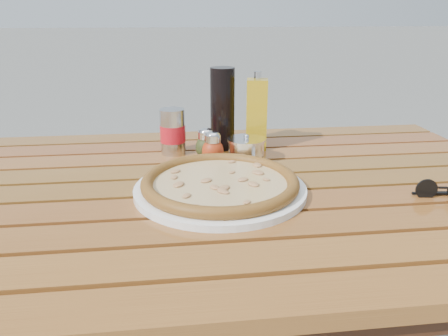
{
  "coord_description": "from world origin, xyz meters",
  "views": [
    {
      "loc": [
        -0.11,
        -0.89,
        1.11
      ],
      "look_at": [
        0.0,
        0.02,
        0.78
      ],
      "focal_mm": 35.0,
      "sensor_mm": 36.0,
      "label": 1
    }
  ],
  "objects": [
    {
      "name": "soda_can",
      "position": [
        -0.11,
        0.23,
        0.81
      ],
      "size": [
        0.09,
        0.09,
        0.12
      ],
      "rotation": [
        0.0,
        0.0,
        0.34
      ],
      "color": "#BDBCC1",
      "rests_on": "table"
    },
    {
      "name": "pizza",
      "position": [
        -0.02,
        -0.05,
        0.77
      ],
      "size": [
        0.46,
        0.46,
        0.03
      ],
      "rotation": [
        0.0,
        0.0,
        0.59
      ],
      "color": "beige",
      "rests_on": "plate"
    },
    {
      "name": "pepper_shaker",
      "position": [
        -0.01,
        0.15,
        0.79
      ],
      "size": [
        0.06,
        0.06,
        0.08
      ],
      "rotation": [
        0.0,
        0.0,
        0.2
      ],
      "color": "#B13614",
      "rests_on": "table"
    },
    {
      "name": "parmesan_tin",
      "position": [
        0.07,
        0.15,
        0.78
      ],
      "size": [
        0.1,
        0.1,
        0.07
      ],
      "rotation": [
        0.0,
        0.0,
        -0.06
      ],
      "color": "white",
      "rests_on": "table"
    },
    {
      "name": "olive_oil_cruet",
      "position": [
        0.12,
        0.25,
        0.85
      ],
      "size": [
        0.06,
        0.06,
        0.21
      ],
      "rotation": [
        0.0,
        0.0,
        -0.19
      ],
      "color": "#AD8912",
      "rests_on": "table"
    },
    {
      "name": "oregano_shaker",
      "position": [
        -0.03,
        0.18,
        0.79
      ],
      "size": [
        0.06,
        0.06,
        0.08
      ],
      "rotation": [
        0.0,
        0.0,
        0.21
      ],
      "color": "#343C18",
      "rests_on": "table"
    },
    {
      "name": "table",
      "position": [
        0.0,
        -0.0,
        0.67
      ],
      "size": [
        1.4,
        0.9,
        0.75
      ],
      "color": "#3A220D",
      "rests_on": "ground"
    },
    {
      "name": "dark_bottle",
      "position": [
        0.03,
        0.27,
        0.86
      ],
      "size": [
        0.09,
        0.09,
        0.22
      ],
      "primitive_type": "cylinder",
      "rotation": [
        0.0,
        0.0,
        -0.43
      ],
      "color": "black",
      "rests_on": "table"
    },
    {
      "name": "plate",
      "position": [
        -0.02,
        -0.05,
        0.76
      ],
      "size": [
        0.48,
        0.48,
        0.01
      ],
      "primitive_type": "cylinder",
      "rotation": [
        0.0,
        0.0,
        0.43
      ],
      "color": "white",
      "rests_on": "table"
    },
    {
      "name": "sunglasses",
      "position": [
        0.43,
        -0.13,
        0.77
      ],
      "size": [
        0.11,
        0.04,
        0.04
      ],
      "rotation": [
        0.0,
        0.0,
        -0.15
      ],
      "color": "black",
      "rests_on": "table"
    }
  ]
}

